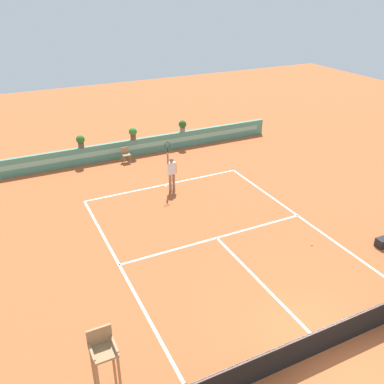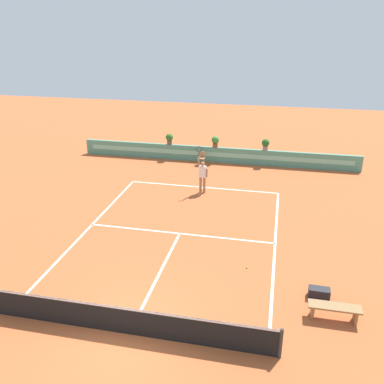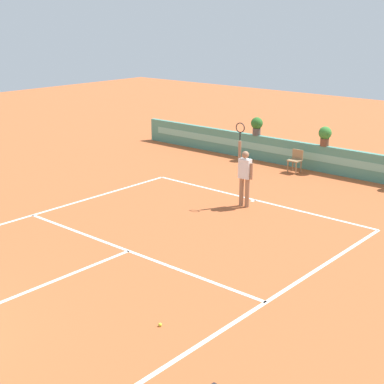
{
  "view_description": "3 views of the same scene",
  "coord_description": "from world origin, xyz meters",
  "px_view_note": "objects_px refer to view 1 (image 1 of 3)",
  "views": [
    {
      "loc": [
        -7.17,
        -5.97,
        9.37
      ],
      "look_at": [
        0.04,
        8.78,
        1.0
      ],
      "focal_mm": 39.06,
      "sensor_mm": 36.0,
      "label": 1
    },
    {
      "loc": [
        3.91,
        -9.16,
        8.71
      ],
      "look_at": [
        0.04,
        8.78,
        1.0
      ],
      "focal_mm": 38.89,
      "sensor_mm": 36.0,
      "label": 2
    },
    {
      "loc": [
        9.95,
        -2.65,
        5.65
      ],
      "look_at": [
        0.04,
        8.78,
        1.0
      ],
      "focal_mm": 54.06,
      "sensor_mm": 36.0,
      "label": 3
    }
  ],
  "objects_px": {
    "gear_bag": "(384,242)",
    "tennis_player": "(172,171)",
    "potted_plant_left": "(81,141)",
    "tennis_ball_near_baseline": "(312,244)",
    "potted_plant_centre": "(133,133)",
    "potted_plant_right": "(183,125)",
    "umpire_chair": "(104,358)",
    "ball_kid_chair": "(126,154)"
  },
  "relations": [
    {
      "from": "gear_bag",
      "to": "tennis_player",
      "type": "distance_m",
      "value": 9.89
    },
    {
      "from": "tennis_player",
      "to": "potted_plant_left",
      "type": "bearing_deg",
      "value": 121.51
    },
    {
      "from": "tennis_player",
      "to": "tennis_ball_near_baseline",
      "type": "bearing_deg",
      "value": -66.14
    },
    {
      "from": "tennis_ball_near_baseline",
      "to": "potted_plant_centre",
      "type": "xyz_separation_m",
      "value": [
        -3.2,
        12.1,
        1.38
      ]
    },
    {
      "from": "potted_plant_right",
      "to": "potted_plant_centre",
      "type": "height_order",
      "value": "same"
    },
    {
      "from": "tennis_ball_near_baseline",
      "to": "potted_plant_right",
      "type": "bearing_deg",
      "value": 90.06
    },
    {
      "from": "potted_plant_right",
      "to": "tennis_ball_near_baseline",
      "type": "bearing_deg",
      "value": -89.94
    },
    {
      "from": "tennis_player",
      "to": "potted_plant_right",
      "type": "bearing_deg",
      "value": 60.02
    },
    {
      "from": "gear_bag",
      "to": "potted_plant_right",
      "type": "xyz_separation_m",
      "value": [
        -2.53,
        13.37,
        1.23
      ]
    },
    {
      "from": "potted_plant_left",
      "to": "umpire_chair",
      "type": "bearing_deg",
      "value": -100.66
    },
    {
      "from": "gear_bag",
      "to": "tennis_ball_near_baseline",
      "type": "relative_size",
      "value": 10.29
    },
    {
      "from": "ball_kid_chair",
      "to": "potted_plant_centre",
      "type": "relative_size",
      "value": 1.17
    },
    {
      "from": "ball_kid_chair",
      "to": "potted_plant_left",
      "type": "xyz_separation_m",
      "value": [
        -2.3,
        0.73,
        0.93
      ]
    },
    {
      "from": "umpire_chair",
      "to": "potted_plant_left",
      "type": "xyz_separation_m",
      "value": [
        2.85,
        15.13,
        0.07
      ]
    },
    {
      "from": "ball_kid_chair",
      "to": "gear_bag",
      "type": "xyz_separation_m",
      "value": [
        6.47,
        -12.64,
        -0.3
      ]
    },
    {
      "from": "ball_kid_chair",
      "to": "tennis_player",
      "type": "distance_m",
      "value": 4.63
    },
    {
      "from": "ball_kid_chair",
      "to": "tennis_player",
      "type": "height_order",
      "value": "tennis_player"
    },
    {
      "from": "umpire_chair",
      "to": "ball_kid_chair",
      "type": "height_order",
      "value": "umpire_chair"
    },
    {
      "from": "tennis_player",
      "to": "potted_plant_centre",
      "type": "distance_m",
      "value": 5.25
    },
    {
      "from": "tennis_player",
      "to": "potted_plant_centre",
      "type": "relative_size",
      "value": 3.57
    },
    {
      "from": "tennis_player",
      "to": "tennis_ball_near_baseline",
      "type": "height_order",
      "value": "tennis_player"
    },
    {
      "from": "umpire_chair",
      "to": "potted_plant_right",
      "type": "xyz_separation_m",
      "value": [
        9.08,
        15.13,
        0.07
      ]
    },
    {
      "from": "umpire_chair",
      "to": "gear_bag",
      "type": "distance_m",
      "value": 11.8
    },
    {
      "from": "potted_plant_left",
      "to": "ball_kid_chair",
      "type": "bearing_deg",
      "value": -17.66
    },
    {
      "from": "potted_plant_centre",
      "to": "umpire_chair",
      "type": "bearing_deg",
      "value": -111.28
    },
    {
      "from": "gear_bag",
      "to": "potted_plant_left",
      "type": "xyz_separation_m",
      "value": [
        -8.77,
        13.37,
        1.23
      ]
    },
    {
      "from": "tennis_ball_near_baseline",
      "to": "ball_kid_chair",
      "type": "bearing_deg",
      "value": 109.15
    },
    {
      "from": "umpire_chair",
      "to": "potted_plant_left",
      "type": "relative_size",
      "value": 2.96
    },
    {
      "from": "potted_plant_right",
      "to": "potted_plant_centre",
      "type": "relative_size",
      "value": 1.0
    },
    {
      "from": "gear_bag",
      "to": "tennis_ball_near_baseline",
      "type": "height_order",
      "value": "gear_bag"
    },
    {
      "from": "tennis_ball_near_baseline",
      "to": "potted_plant_right",
      "type": "xyz_separation_m",
      "value": [
        -0.01,
        12.1,
        1.38
      ]
    },
    {
      "from": "ball_kid_chair",
      "to": "gear_bag",
      "type": "bearing_deg",
      "value": -62.89
    },
    {
      "from": "tennis_player",
      "to": "tennis_ball_near_baseline",
      "type": "relative_size",
      "value": 38.01
    },
    {
      "from": "potted_plant_centre",
      "to": "potted_plant_left",
      "type": "relative_size",
      "value": 1.0
    },
    {
      "from": "umpire_chair",
      "to": "ball_kid_chair",
      "type": "xyz_separation_m",
      "value": [
        5.15,
        14.39,
        -0.86
      ]
    },
    {
      "from": "potted_plant_right",
      "to": "potted_plant_left",
      "type": "height_order",
      "value": "same"
    },
    {
      "from": "tennis_ball_near_baseline",
      "to": "potted_plant_right",
      "type": "relative_size",
      "value": 0.09
    },
    {
      "from": "gear_bag",
      "to": "tennis_ball_near_baseline",
      "type": "xyz_separation_m",
      "value": [
        -2.52,
        1.27,
        -0.15
      ]
    },
    {
      "from": "tennis_player",
      "to": "potted_plant_right",
      "type": "xyz_separation_m",
      "value": [
        3.02,
        5.24,
        0.36
      ]
    },
    {
      "from": "gear_bag",
      "to": "tennis_player",
      "type": "relative_size",
      "value": 0.27
    },
    {
      "from": "potted_plant_right",
      "to": "potted_plant_left",
      "type": "bearing_deg",
      "value": 180.0
    },
    {
      "from": "ball_kid_chair",
      "to": "potted_plant_left",
      "type": "height_order",
      "value": "potted_plant_left"
    }
  ]
}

